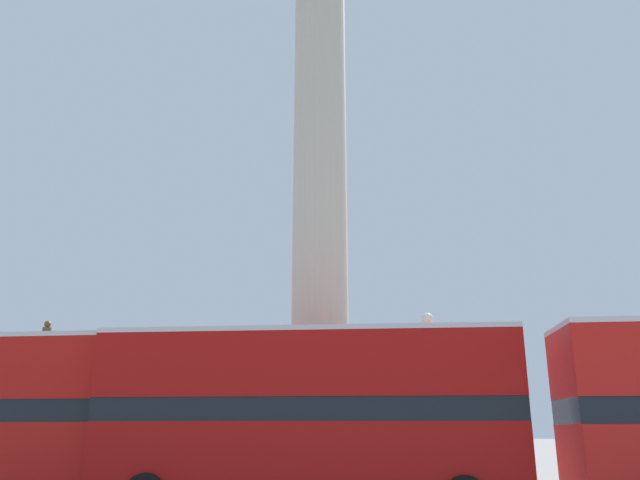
# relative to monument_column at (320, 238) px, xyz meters

# --- Properties ---
(monument_column) EXTENTS (5.20, 5.20, 21.93)m
(monument_column) POSITION_rel_monument_column_xyz_m (0.00, 0.00, 0.00)
(monument_column) COLOR #BCB29E
(monument_column) RESTS_ON ground_plane
(bus_b) EXTENTS (10.91, 3.36, 4.34)m
(bus_b) POSITION_rel_monument_column_xyz_m (-7.76, -5.42, -6.07)
(bus_b) COLOR #B7140F
(bus_b) RESTS_ON ground_plane
(bus_c) EXTENTS (10.36, 3.53, 4.33)m
(bus_c) POSITION_rel_monument_column_xyz_m (0.63, -5.22, -6.07)
(bus_c) COLOR #A80F0C
(bus_c) RESTS_ON ground_plane
(equestrian_statue) EXTENTS (3.44, 2.52, 6.27)m
(equestrian_statue) POSITION_rel_monument_column_xyz_m (-12.06, 2.65, -6.65)
(equestrian_statue) COLOR #BCB29E
(equestrian_statue) RESTS_ON ground_plane
(street_lamp) EXTENTS (0.39, 0.39, 5.33)m
(street_lamp) POSITION_rel_monument_column_xyz_m (3.64, -1.95, -5.61)
(street_lamp) COLOR black
(street_lamp) RESTS_ON ground_plane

